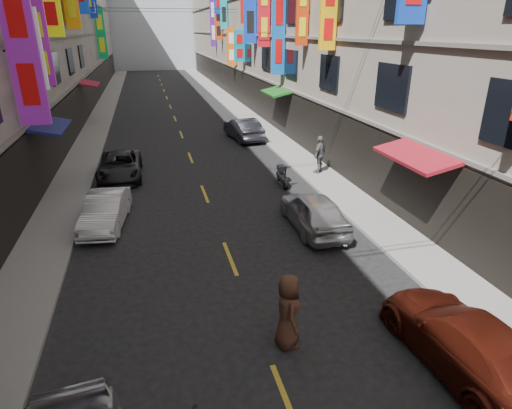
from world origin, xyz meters
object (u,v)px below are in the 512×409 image
scooter_far_right (282,176)px  car_right_mid (313,211)px  pedestrian_rfar (320,154)px  pedestrian_crossing (288,311)px  car_left_mid (105,211)px  car_left_far (120,166)px  car_right_far (243,129)px  car_right_near (466,342)px

scooter_far_right → car_right_mid: bearing=90.3°
pedestrian_rfar → pedestrian_crossing: size_ratio=1.03×
car_left_mid → car_left_far: bearing=94.7°
car_right_far → pedestrian_rfar: (2.07, -8.28, 0.35)m
scooter_far_right → car_left_far: bearing=-17.4°
car_right_mid → car_right_far: bearing=-91.6°
car_right_mid → pedestrian_rfar: (2.59, 5.86, 0.37)m
scooter_far_right → car_right_near: size_ratio=0.40×
car_left_far → car_right_near: bearing=-62.4°
scooter_far_right → pedestrian_crossing: bearing=77.3°
car_left_far → car_right_near: car_right_near is taller
car_right_near → car_right_far: (-0.09, 21.54, 0.05)m
car_right_near → car_right_far: size_ratio=1.06×
car_right_far → pedestrian_crossing: pedestrian_crossing is taller
car_right_mid → pedestrian_crossing: (-2.88, -5.77, 0.23)m
scooter_far_right → car_right_far: bearing=-87.0°
car_right_far → pedestrian_rfar: bearing=96.9°
scooter_far_right → pedestrian_rfar: pedestrian_rfar is taller
car_right_mid → car_right_far: 14.15m
car_left_mid → car_right_mid: (7.40, -2.10, 0.07)m
scooter_far_right → car_right_near: bearing=95.4°
car_right_near → car_left_mid: bearing=-52.2°
scooter_far_right → car_right_mid: car_right_mid is taller
car_right_far → scooter_far_right: bearing=81.7°
car_right_far → car_left_far: bearing=32.7°
car_right_mid → pedestrian_rfar: pedestrian_rfar is taller
pedestrian_rfar → pedestrian_crossing: pedestrian_rfar is taller
car_right_mid → pedestrian_rfar: size_ratio=2.15×
car_right_mid → pedestrian_rfar: 6.41m
car_right_mid → car_right_far: car_right_far is taller
car_right_mid → car_left_mid: bearing=-15.4°
pedestrian_rfar → car_left_mid: bearing=-22.2°
car_right_near → pedestrian_rfar: bearing=-100.8°
car_left_far → car_right_mid: 10.55m
car_right_far → pedestrian_crossing: bearing=73.2°
car_right_far → pedestrian_crossing: size_ratio=2.35×
car_right_far → pedestrian_rfar: size_ratio=2.29×
car_right_far → pedestrian_rfar: 8.54m
scooter_far_right → car_right_mid: (-0.33, -4.87, 0.25)m
scooter_far_right → car_right_far: 9.28m
car_left_mid → car_right_near: 12.42m
car_left_far → pedestrian_rfar: size_ratio=2.34×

